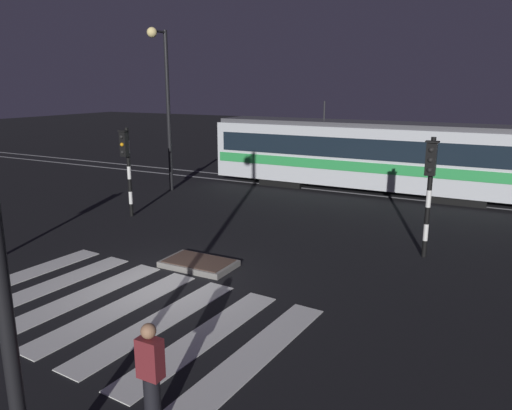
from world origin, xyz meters
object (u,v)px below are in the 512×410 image
traffic_light_corner_far_right (430,180)px  tram (369,155)px  traffic_light_corner_far_left (127,159)px  pedestrian_waiting_at_kerb (151,378)px  street_lamp_trackside_left (164,91)px

traffic_light_corner_far_right → tram: bearing=115.9°
traffic_light_corner_far_left → pedestrian_waiting_at_kerb: bearing=-46.4°
traffic_light_corner_far_left → traffic_light_corner_far_right: (10.70, 0.52, 0.08)m
tram → pedestrian_waiting_at_kerb: 17.83m
traffic_light_corner_far_left → street_lamp_trackside_left: street_lamp_trackside_left is taller
traffic_light_corner_far_right → pedestrian_waiting_at_kerb: traffic_light_corner_far_right is taller
traffic_light_corner_far_left → pedestrian_waiting_at_kerb: traffic_light_corner_far_left is taller
street_lamp_trackside_left → tram: 9.81m
traffic_light_corner_far_right → pedestrian_waiting_at_kerb: 9.85m
traffic_light_corner_far_left → tram: (6.72, 8.72, -0.48)m
traffic_light_corner_far_left → tram: 11.02m
street_lamp_trackside_left → tram: (8.33, 4.31, -2.87)m
street_lamp_trackside_left → pedestrian_waiting_at_kerb: bearing=-52.8°
traffic_light_corner_far_left → traffic_light_corner_far_right: traffic_light_corner_far_right is taller
traffic_light_corner_far_left → street_lamp_trackside_left: bearing=110.0°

